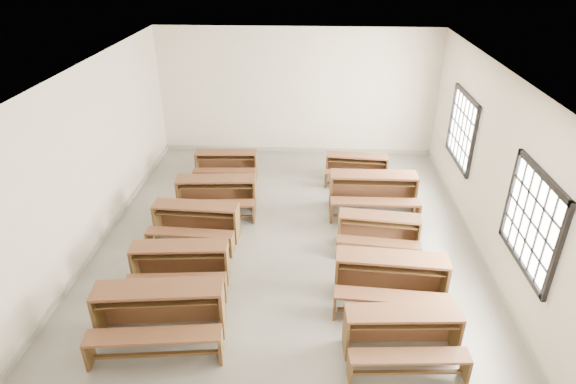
# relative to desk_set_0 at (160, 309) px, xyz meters

# --- Properties ---
(room) EXTENTS (8.50, 8.50, 3.20)m
(room) POSITION_rel_desk_set_0_xyz_m (1.74, 2.58, 1.68)
(room) COLOR slate
(room) RESTS_ON ground
(desk_set_0) EXTENTS (1.87, 1.11, 0.80)m
(desk_set_0) POSITION_rel_desk_set_0_xyz_m (0.00, 0.00, 0.00)
(desk_set_0) COLOR brown
(desk_set_0) RESTS_ON ground
(desk_set_1) EXTENTS (1.61, 0.93, 0.70)m
(desk_set_1) POSITION_rel_desk_set_0_xyz_m (-0.02, 1.19, -0.06)
(desk_set_1) COLOR brown
(desk_set_1) RESTS_ON ground
(desk_set_2) EXTENTS (1.61, 0.89, 0.71)m
(desk_set_2) POSITION_rel_desk_set_0_xyz_m (-0.06, 2.50, -0.05)
(desk_set_2) COLOR brown
(desk_set_2) RESTS_ON ground
(desk_set_3) EXTENTS (1.67, 0.95, 0.72)m
(desk_set_3) POSITION_rel_desk_set_0_xyz_m (0.12, 3.58, -0.04)
(desk_set_3) COLOR brown
(desk_set_3) RESTS_ON ground
(desk_set_4) EXTENTS (1.47, 0.82, 0.64)m
(desk_set_4) POSITION_rel_desk_set_0_xyz_m (0.06, 5.15, -0.09)
(desk_set_4) COLOR brown
(desk_set_4) RESTS_ON ground
(desk_set_5) EXTENTS (1.58, 0.90, 0.69)m
(desk_set_5) POSITION_rel_desk_set_0_xyz_m (3.33, -0.17, -0.06)
(desk_set_5) COLOR brown
(desk_set_5) RESTS_ON ground
(desk_set_6) EXTENTS (1.76, 0.99, 0.77)m
(desk_set_6) POSITION_rel_desk_set_0_xyz_m (3.32, 0.96, -0.02)
(desk_set_6) COLOR brown
(desk_set_6) RESTS_ON ground
(desk_set_7) EXTENTS (1.52, 0.91, 0.65)m
(desk_set_7) POSITION_rel_desk_set_0_xyz_m (3.30, 2.39, -0.08)
(desk_set_7) COLOR brown
(desk_set_7) RESTS_ON ground
(desk_set_8) EXTENTS (1.77, 0.92, 0.79)m
(desk_set_8) POSITION_rel_desk_set_0_xyz_m (3.34, 3.80, -0.00)
(desk_set_8) COLOR brown
(desk_set_8) RESTS_ON ground
(desk_set_9) EXTENTS (1.46, 0.84, 0.63)m
(desk_set_9) POSITION_rel_desk_set_0_xyz_m (3.11, 5.14, -0.10)
(desk_set_9) COLOR brown
(desk_set_9) RESTS_ON ground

